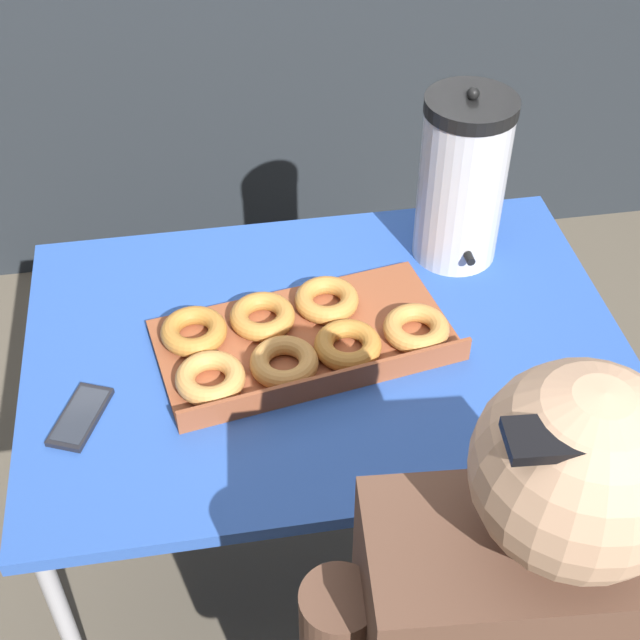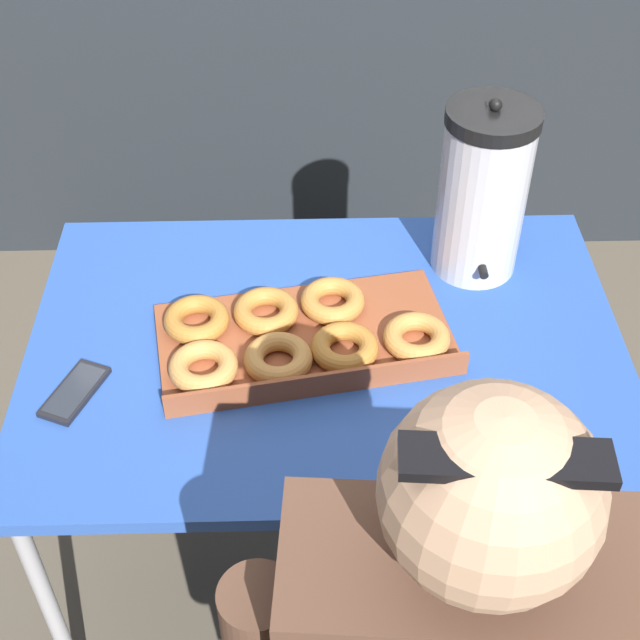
{
  "view_description": "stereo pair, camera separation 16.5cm",
  "coord_description": "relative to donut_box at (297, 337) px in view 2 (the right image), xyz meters",
  "views": [
    {
      "loc": [
        -0.21,
        -1.2,
        1.89
      ],
      "look_at": [
        -0.01,
        0.0,
        0.77
      ],
      "focal_mm": 50.0,
      "sensor_mm": 36.0,
      "label": 1
    },
    {
      "loc": [
        -0.04,
        -1.21,
        1.89
      ],
      "look_at": [
        -0.01,
        0.0,
        0.77
      ],
      "focal_mm": 50.0,
      "sensor_mm": 36.0,
      "label": 2
    }
  ],
  "objects": [
    {
      "name": "donut_box",
      "position": [
        0.0,
        0.0,
        0.0
      ],
      "size": [
        0.59,
        0.38,
        0.05
      ],
      "rotation": [
        0.0,
        0.0,
        0.17
      ],
      "color": "brown",
      "rests_on": "folding_table"
    },
    {
      "name": "folding_table",
      "position": [
        0.06,
        0.01,
        -0.07
      ],
      "size": [
        1.14,
        0.8,
        0.71
      ],
      "color": "#2D56B2",
      "rests_on": "ground"
    },
    {
      "name": "ground_plane",
      "position": [
        0.06,
        0.01,
        -0.74
      ],
      "size": [
        12.0,
        12.0,
        0.0
      ],
      "primitive_type": "plane",
      "color": "brown"
    },
    {
      "name": "cell_phone",
      "position": [
        -0.4,
        -0.11,
        -0.02
      ],
      "size": [
        0.12,
        0.16,
        0.01
      ],
      "rotation": [
        0.0,
        0.0,
        -0.4
      ],
      "color": "black",
      "rests_on": "folding_table"
    },
    {
      "name": "coffee_urn",
      "position": [
        0.37,
        0.24,
        0.16
      ],
      "size": [
        0.18,
        0.2,
        0.38
      ],
      "color": "silver",
      "rests_on": "folding_table"
    }
  ]
}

